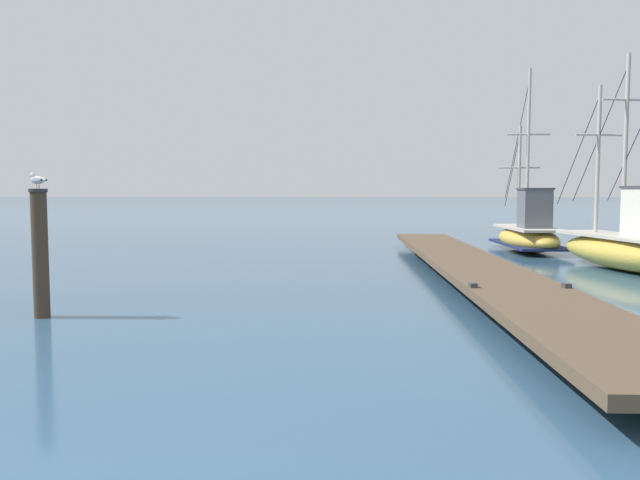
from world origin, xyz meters
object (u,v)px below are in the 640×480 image
(fishing_boat_3, at_px, (529,233))
(perched_seagull, at_px, (38,180))
(fishing_boat_1, at_px, (631,245))
(mooring_piling, at_px, (40,251))

(fishing_boat_3, height_order, perched_seagull, fishing_boat_3)
(perched_seagull, bearing_deg, fishing_boat_3, 46.70)
(fishing_boat_1, relative_size, perched_seagull, 17.89)
(fishing_boat_3, bearing_deg, mooring_piling, -133.32)
(fishing_boat_3, distance_m, perched_seagull, 16.66)
(mooring_piling, relative_size, perched_seagull, 5.84)
(fishing_boat_1, distance_m, perched_seagull, 14.35)
(fishing_boat_1, xyz_separation_m, perched_seagull, (-12.56, -6.75, 1.61))
(perched_seagull, bearing_deg, mooring_piling, 158.59)
(fishing_boat_1, xyz_separation_m, fishing_boat_3, (-1.19, 5.31, -0.06))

